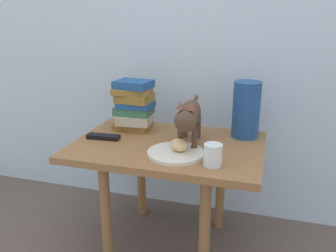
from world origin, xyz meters
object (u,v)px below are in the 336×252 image
(plate, at_px, (176,153))
(candle_jar, at_px, (213,156))
(bread_roll, at_px, (179,145))
(book_stack, at_px, (134,105))
(green_vase, at_px, (246,110))
(tv_remote, at_px, (103,137))
(cat, at_px, (189,116))
(side_table, at_px, (168,158))

(plate, relative_size, candle_jar, 2.72)
(plate, height_order, candle_jar, candle_jar)
(bread_roll, bearing_deg, book_stack, 139.81)
(green_vase, bearing_deg, candle_jar, -103.24)
(book_stack, bearing_deg, tv_remote, -116.46)
(plate, distance_m, candle_jar, 0.17)
(cat, xyz_separation_m, green_vase, (0.22, 0.19, -0.00))
(book_stack, relative_size, candle_jar, 2.85)
(plate, height_order, cat, cat)
(bread_roll, bearing_deg, side_table, 126.23)
(side_table, bearing_deg, bread_roll, -53.77)
(side_table, bearing_deg, cat, 0.81)
(book_stack, xyz_separation_m, green_vase, (0.52, 0.05, 0.01))
(book_stack, distance_m, candle_jar, 0.55)
(side_table, height_order, cat, cat)
(green_vase, distance_m, candle_jar, 0.39)
(book_stack, distance_m, tv_remote, 0.22)
(side_table, relative_size, tv_remote, 5.47)
(side_table, distance_m, green_vase, 0.42)
(tv_remote, bearing_deg, green_vase, 15.88)
(side_table, xyz_separation_m, tv_remote, (-0.30, -0.03, 0.08))
(book_stack, height_order, green_vase, green_vase)
(plate, distance_m, cat, 0.17)
(plate, bearing_deg, side_table, 120.35)
(cat, bearing_deg, candle_jar, -52.91)
(side_table, bearing_deg, plate, -59.65)
(bread_roll, distance_m, green_vase, 0.39)
(candle_jar, bearing_deg, bread_roll, 154.46)
(plate, height_order, green_vase, green_vase)
(green_vase, height_order, candle_jar, green_vase)
(bread_roll, height_order, book_stack, book_stack)
(side_table, distance_m, tv_remote, 0.31)
(cat, relative_size, tv_remote, 3.18)
(green_vase, bearing_deg, book_stack, -174.64)
(plate, bearing_deg, tv_remote, 166.96)
(cat, height_order, candle_jar, cat)
(candle_jar, bearing_deg, book_stack, 144.29)
(book_stack, bearing_deg, candle_jar, -35.71)
(cat, bearing_deg, side_table, -179.19)
(side_table, bearing_deg, candle_jar, -37.79)
(side_table, bearing_deg, book_stack, 146.64)
(bread_roll, xyz_separation_m, candle_jar, (0.15, -0.07, -0.00))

